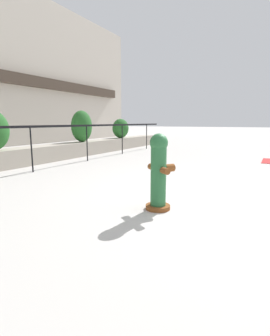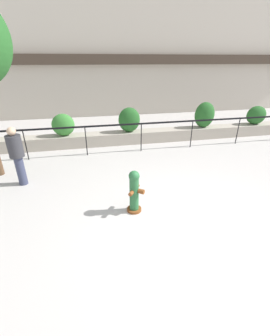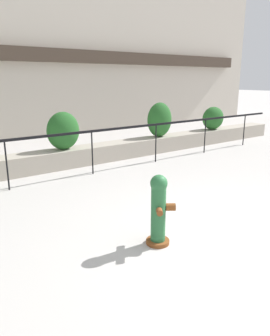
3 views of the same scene
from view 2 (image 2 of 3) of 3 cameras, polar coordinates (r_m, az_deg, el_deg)
ground_plane at (r=5.17m, az=14.62°, el=-15.54°), size 120.00×120.00×0.00m
building_facade at (r=15.52m, az=-5.10°, el=28.09°), size 30.00×1.36×8.00m
planter_wall_low at (r=10.09m, az=0.11°, el=7.95°), size 18.00×0.70×0.50m
fence_railing_segment at (r=8.84m, az=1.62°, el=10.55°), size 15.00×0.05×1.15m
hedge_bush_1 at (r=9.75m, az=-17.78°, el=10.38°), size 0.91×0.64×0.90m
hedge_bush_2 at (r=9.83m, az=-1.48°, el=12.14°), size 0.93×0.63×1.04m
hedge_bush_3 at (r=10.99m, az=17.25°, el=12.76°), size 0.93×0.62×1.15m
hedge_bush_4 at (r=12.55m, az=28.43°, el=11.72°), size 0.97×0.64×0.87m
fire_hydrant at (r=5.31m, az=-0.18°, el=-5.91°), size 0.49×0.49×1.08m
pedestrian at (r=7.11m, az=-27.87°, el=3.36°), size 0.55×0.55×1.73m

